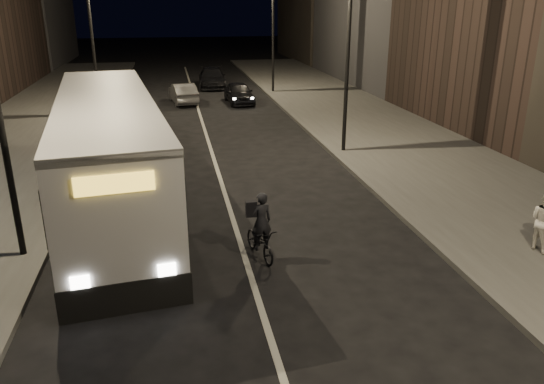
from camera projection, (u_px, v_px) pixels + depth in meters
name	position (u px, v px, depth m)	size (l,w,h in m)	color
ground	(265.00, 323.00, 10.97)	(180.00, 180.00, 0.00)	black
sidewalk_right	(388.00, 137.00, 25.37)	(7.00, 70.00, 0.16)	#3D3C3A
sidewalk_left	(9.00, 156.00, 22.35)	(7.00, 70.00, 0.16)	#3D3C3A
streetlight_right_mid	(343.00, 24.00, 21.15)	(1.20, 0.44, 8.12)	black
streetlight_right_far	(269.00, 14.00, 35.92)	(1.20, 0.44, 8.12)	black
streetlight_left_far	(95.00, 18.00, 28.49)	(1.20, 0.44, 8.12)	black
city_bus	(109.00, 149.00, 16.47)	(4.32, 13.31, 3.53)	silver
cyclist_on_bicycle	(260.00, 236.00, 13.54)	(0.94, 1.69, 1.85)	black
car_near	(239.00, 93.00, 33.96)	(1.56, 3.88, 1.32)	black
car_mid	(183.00, 93.00, 33.96)	(1.36, 3.91, 1.29)	#3E3F41
car_far	(212.00, 78.00, 40.17)	(1.98, 4.87, 1.41)	black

